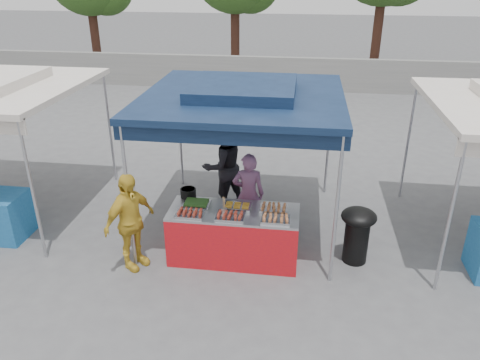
# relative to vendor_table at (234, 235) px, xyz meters

# --- Properties ---
(ground_plane) EXTENTS (80.00, 80.00, 0.00)m
(ground_plane) POSITION_rel_vendor_table_xyz_m (0.00, 0.10, -0.43)
(ground_plane) COLOR #515153
(back_wall) EXTENTS (40.00, 0.25, 1.20)m
(back_wall) POSITION_rel_vendor_table_xyz_m (0.00, 11.10, 0.17)
(back_wall) COLOR slate
(back_wall) RESTS_ON ground_plane
(main_canopy) EXTENTS (3.20, 3.20, 2.57)m
(main_canopy) POSITION_rel_vendor_table_xyz_m (0.00, 1.07, 1.94)
(main_canopy) COLOR #A9A9AF
(main_canopy) RESTS_ON ground_plane
(vendor_table) EXTENTS (2.00, 0.80, 0.85)m
(vendor_table) POSITION_rel_vendor_table_xyz_m (0.00, 0.00, 0.00)
(vendor_table) COLOR #AE0F17
(vendor_table) RESTS_ON ground_plane
(food_tray_fl) EXTENTS (0.42, 0.30, 0.07)m
(food_tray_fl) POSITION_rel_vendor_table_xyz_m (-0.63, -0.24, 0.46)
(food_tray_fl) COLOR #B4B4B8
(food_tray_fl) RESTS_ON vendor_table
(food_tray_fm) EXTENTS (0.42, 0.30, 0.07)m
(food_tray_fm) POSITION_rel_vendor_table_xyz_m (-0.02, -0.24, 0.46)
(food_tray_fm) COLOR #B4B4B8
(food_tray_fm) RESTS_ON vendor_table
(food_tray_fr) EXTENTS (0.42, 0.30, 0.07)m
(food_tray_fr) POSITION_rel_vendor_table_xyz_m (0.66, -0.22, 0.46)
(food_tray_fr) COLOR #B4B4B8
(food_tray_fr) RESTS_ON vendor_table
(food_tray_bl) EXTENTS (0.42, 0.30, 0.07)m
(food_tray_bl) POSITION_rel_vendor_table_xyz_m (-0.60, 0.09, 0.46)
(food_tray_bl) COLOR #B4B4B8
(food_tray_bl) RESTS_ON vendor_table
(food_tray_bm) EXTENTS (0.42, 0.30, 0.07)m
(food_tray_bm) POSITION_rel_vendor_table_xyz_m (0.04, 0.09, 0.46)
(food_tray_bm) COLOR #B4B4B8
(food_tray_bm) RESTS_ON vendor_table
(food_tray_br) EXTENTS (0.42, 0.30, 0.07)m
(food_tray_br) POSITION_rel_vendor_table_xyz_m (0.61, 0.10, 0.46)
(food_tray_br) COLOR #B4B4B8
(food_tray_br) RESTS_ON vendor_table
(cooking_pot) EXTENTS (0.25, 0.25, 0.15)m
(cooking_pot) POSITION_rel_vendor_table_xyz_m (-0.80, 0.37, 0.50)
(cooking_pot) COLOR black
(cooking_pot) RESTS_ON vendor_table
(skewer_cup) EXTENTS (0.09, 0.09, 0.11)m
(skewer_cup) POSITION_rel_vendor_table_xyz_m (-0.13, -0.14, 0.48)
(skewer_cup) COLOR #A9A9AF
(skewer_cup) RESTS_ON vendor_table
(wok_burner) EXTENTS (0.55, 0.55, 0.92)m
(wok_burner) POSITION_rel_vendor_table_xyz_m (1.90, 0.19, 0.12)
(wok_burner) COLOR black
(wok_burner) RESTS_ON ground_plane
(crate_left) EXTENTS (0.47, 0.33, 0.28)m
(crate_left) POSITION_rel_vendor_table_xyz_m (-0.27, 0.52, -0.29)
(crate_left) COLOR navy
(crate_left) RESTS_ON ground_plane
(crate_right) EXTENTS (0.45, 0.32, 0.27)m
(crate_right) POSITION_rel_vendor_table_xyz_m (0.34, 0.55, -0.29)
(crate_right) COLOR navy
(crate_right) RESTS_ON ground_plane
(crate_stacked) EXTENTS (0.45, 0.31, 0.27)m
(crate_stacked) POSITION_rel_vendor_table_xyz_m (0.34, 0.55, -0.02)
(crate_stacked) COLOR navy
(crate_stacked) RESTS_ON crate_right
(vendor_woman) EXTENTS (0.57, 0.39, 1.49)m
(vendor_woman) POSITION_rel_vendor_table_xyz_m (0.13, 0.80, 0.32)
(vendor_woman) COLOR #7C4E74
(vendor_woman) RESTS_ON ground_plane
(helper_man) EXTENTS (1.06, 1.04, 1.72)m
(helper_man) POSITION_rel_vendor_table_xyz_m (-0.46, 1.68, 0.43)
(helper_man) COLOR black
(helper_man) RESTS_ON ground_plane
(customer_person) EXTENTS (0.78, 0.98, 1.56)m
(customer_person) POSITION_rel_vendor_table_xyz_m (-1.51, -0.43, 0.35)
(customer_person) COLOR gold
(customer_person) RESTS_ON ground_plane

